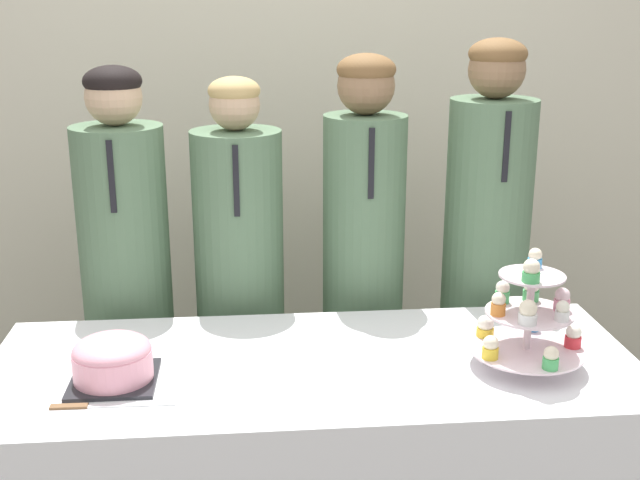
{
  "coord_description": "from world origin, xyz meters",
  "views": [
    {
      "loc": [
        -0.16,
        -1.61,
        1.72
      ],
      "look_at": [
        0.02,
        0.38,
        1.11
      ],
      "focal_mm": 45.0,
      "sensor_mm": 36.0,
      "label": 1
    }
  ],
  "objects_px": {
    "cake_knife": "(92,406)",
    "cupcake_stand": "(528,317)",
    "round_cake": "(113,359)",
    "student_0": "(129,309)",
    "student_3": "(483,286)",
    "student_1": "(241,312)",
    "student_2": "(363,294)"
  },
  "relations": [
    {
      "from": "round_cake",
      "to": "student_1",
      "type": "height_order",
      "value": "student_1"
    },
    {
      "from": "student_3",
      "to": "cake_knife",
      "type": "bearing_deg",
      "value": -147.26
    },
    {
      "from": "cake_knife",
      "to": "student_1",
      "type": "distance_m",
      "value": 0.84
    },
    {
      "from": "round_cake",
      "to": "cake_knife",
      "type": "distance_m",
      "value": 0.15
    },
    {
      "from": "cake_knife",
      "to": "cupcake_stand",
      "type": "distance_m",
      "value": 1.12
    },
    {
      "from": "cupcake_stand",
      "to": "round_cake",
      "type": "bearing_deg",
      "value": 179.47
    },
    {
      "from": "cupcake_stand",
      "to": "student_0",
      "type": "bearing_deg",
      "value": 150.39
    },
    {
      "from": "cupcake_stand",
      "to": "student_3",
      "type": "height_order",
      "value": "student_3"
    },
    {
      "from": "student_0",
      "to": "student_3",
      "type": "bearing_deg",
      "value": 0.0
    },
    {
      "from": "student_0",
      "to": "student_3",
      "type": "relative_size",
      "value": 0.95
    },
    {
      "from": "student_3",
      "to": "student_0",
      "type": "bearing_deg",
      "value": -180.0
    },
    {
      "from": "cupcake_stand",
      "to": "student_0",
      "type": "distance_m",
      "value": 1.31
    },
    {
      "from": "student_3",
      "to": "student_1",
      "type": "bearing_deg",
      "value": -180.0
    },
    {
      "from": "cupcake_stand",
      "to": "student_2",
      "type": "xyz_separation_m",
      "value": [
        -0.34,
        0.64,
        -0.17
      ]
    },
    {
      "from": "cupcake_stand",
      "to": "student_1",
      "type": "height_order",
      "value": "student_1"
    },
    {
      "from": "round_cake",
      "to": "student_1",
      "type": "distance_m",
      "value": 0.72
    },
    {
      "from": "cake_knife",
      "to": "round_cake",
      "type": "bearing_deg",
      "value": 77.03
    },
    {
      "from": "cake_knife",
      "to": "student_3",
      "type": "distance_m",
      "value": 1.41
    },
    {
      "from": "round_cake",
      "to": "student_3",
      "type": "distance_m",
      "value": 1.31
    },
    {
      "from": "student_0",
      "to": "round_cake",
      "type": "bearing_deg",
      "value": -85.44
    },
    {
      "from": "cupcake_stand",
      "to": "student_3",
      "type": "distance_m",
      "value": 0.66
    },
    {
      "from": "round_cake",
      "to": "cupcake_stand",
      "type": "distance_m",
      "value": 1.08
    },
    {
      "from": "student_1",
      "to": "student_3",
      "type": "height_order",
      "value": "student_3"
    },
    {
      "from": "round_cake",
      "to": "cake_knife",
      "type": "relative_size",
      "value": 0.73
    },
    {
      "from": "round_cake",
      "to": "student_2",
      "type": "distance_m",
      "value": 0.97
    },
    {
      "from": "round_cake",
      "to": "student_2",
      "type": "relative_size",
      "value": 0.14
    },
    {
      "from": "student_1",
      "to": "round_cake",
      "type": "bearing_deg",
      "value": -116.83
    },
    {
      "from": "round_cake",
      "to": "student_2",
      "type": "bearing_deg",
      "value": 40.7
    },
    {
      "from": "student_0",
      "to": "student_1",
      "type": "height_order",
      "value": "student_0"
    },
    {
      "from": "student_1",
      "to": "student_2",
      "type": "distance_m",
      "value": 0.42
    },
    {
      "from": "round_cake",
      "to": "cake_knife",
      "type": "bearing_deg",
      "value": -104.28
    },
    {
      "from": "cake_knife",
      "to": "student_0",
      "type": "bearing_deg",
      "value": 92.56
    }
  ]
}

